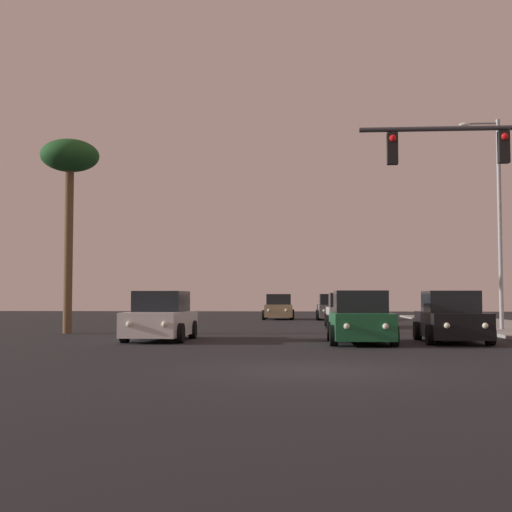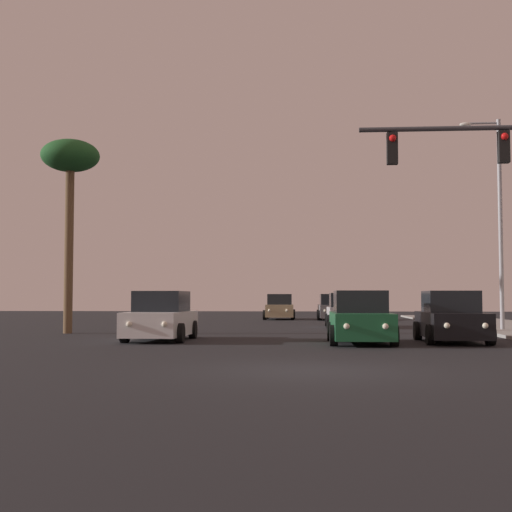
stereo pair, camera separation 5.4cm
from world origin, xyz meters
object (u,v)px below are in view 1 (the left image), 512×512
car_tan (279,308)px  car_silver (346,312)px  car_black (451,319)px  street_lamp (496,212)px  car_grey (332,308)px  car_white (161,318)px  car_green (360,319)px  palm_tree_near (70,165)px

car_tan → car_silver: size_ratio=1.00×
car_black → street_lamp: 9.13m
car_grey → car_white: size_ratio=1.00×
car_grey → car_white: 23.66m
car_green → street_lamp: 11.12m
car_white → street_lamp: size_ratio=0.48×
car_white → car_green: (6.67, -1.09, 0.00)m
car_black → car_silver: bearing=-76.0°
car_tan → car_grey: 3.61m
car_tan → car_silver: same height
car_silver → car_green: same height
car_grey → car_silver: size_ratio=1.00×
car_grey → car_silver: 11.47m
car_grey → car_silver: (0.26, -11.46, 0.00)m
car_tan → car_green: (3.53, -24.62, 0.00)m
car_black → car_white: 9.68m
car_white → car_silver: same height
car_tan → car_green: 24.87m
car_black → car_silver: (-2.76, 11.61, 0.00)m
car_tan → car_grey: size_ratio=1.00×
car_tan → street_lamp: (9.96, -16.66, 4.36)m
street_lamp → palm_tree_near: size_ratio=1.13×
car_black → car_silver: 11.93m
car_black → palm_tree_near: (-14.43, 4.80, 6.15)m
car_green → street_lamp: (6.43, 7.96, 4.36)m
car_grey → palm_tree_near: palm_tree_near is taller
car_tan → car_black: size_ratio=1.00×
car_black → car_white: size_ratio=1.00×
car_black → palm_tree_near: palm_tree_near is taller
car_green → car_silver: bearing=-91.7°
car_grey → car_black: bearing=96.2°
street_lamp → palm_tree_near: (-17.86, -2.44, 1.79)m
car_silver → street_lamp: street_lamp is taller
palm_tree_near → street_lamp: bearing=7.8°
car_grey → car_tan: bearing=-14.6°
car_tan → palm_tree_near: bearing=65.7°
car_tan → street_lamp: bearing=119.0°
car_grey → palm_tree_near: size_ratio=0.54×
car_silver → palm_tree_near: 14.84m
palm_tree_near → car_grey: bearing=58.0°
car_silver → car_white: bearing=57.8°
car_silver → car_tan: bearing=-73.6°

